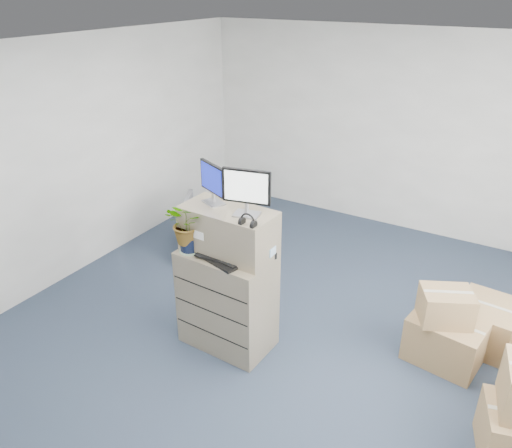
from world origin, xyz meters
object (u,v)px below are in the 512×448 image
at_px(keyboard, 219,259).
at_px(potted_plant, 188,229).
at_px(water_bottle, 238,239).
at_px(office_chair, 216,224).
at_px(filing_cabinet_lower, 227,299).
at_px(monitor_right, 247,190).
at_px(monitor_left, 213,181).

distance_m(keyboard, potted_plant, 0.40).
xyz_separation_m(water_bottle, potted_plant, (-0.40, -0.21, 0.09)).
xyz_separation_m(water_bottle, office_chair, (-1.24, 1.38, -0.73)).
bearing_deg(potted_plant, office_chair, 117.66).
relative_size(potted_plant, office_chair, 0.53).
bearing_deg(keyboard, office_chair, 142.15).
relative_size(filing_cabinet_lower, keyboard, 2.05).
relative_size(filing_cabinet_lower, potted_plant, 2.26).
xyz_separation_m(monitor_right, potted_plant, (-0.54, -0.16, -0.44)).
distance_m(keyboard, office_chair, 2.05).
bearing_deg(water_bottle, filing_cabinet_lower, -136.40).
relative_size(monitor_left, potted_plant, 0.85).
bearing_deg(filing_cabinet_lower, keyboard, -84.31).
bearing_deg(monitor_right, potted_plant, -176.19).
xyz_separation_m(monitor_left, keyboard, (0.19, -0.22, -0.64)).
height_order(filing_cabinet_lower, monitor_right, monitor_right).
relative_size(filing_cabinet_lower, office_chair, 1.19).
bearing_deg(office_chair, water_bottle, 103.98).
distance_m(monitor_right, water_bottle, 0.55).
relative_size(water_bottle, office_chair, 0.33).
bearing_deg(filing_cabinet_lower, monitor_right, 10.40).
bearing_deg(monitor_left, filing_cabinet_lower, -2.38).
xyz_separation_m(keyboard, potted_plant, (-0.33, -0.01, 0.22)).
distance_m(filing_cabinet_lower, monitor_left, 1.18).
height_order(monitor_right, potted_plant, monitor_right).
bearing_deg(keyboard, potted_plant, -162.94).
distance_m(monitor_right, potted_plant, 0.71).
distance_m(monitor_left, keyboard, 0.70).
xyz_separation_m(monitor_left, potted_plant, (-0.14, -0.22, -0.42)).
bearing_deg(filing_cabinet_lower, office_chair, 130.71).
distance_m(filing_cabinet_lower, keyboard, 0.54).
distance_m(monitor_left, monitor_right, 0.41).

